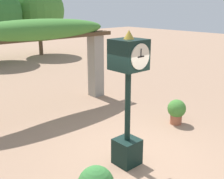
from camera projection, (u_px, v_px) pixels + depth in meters
name	position (u px, v px, depth m)	size (l,w,h in m)	color
ground_plane	(138.00, 157.00, 6.63)	(60.00, 60.00, 0.00)	#9E7A60
pedestal_clock	(128.00, 93.00, 5.89)	(0.62, 0.67, 2.98)	black
pergola	(40.00, 40.00, 9.06)	(5.62, 1.05, 3.03)	gray
potted_plant_near_right	(177.00, 110.00, 8.38)	(0.55, 0.55, 0.76)	#9E563D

